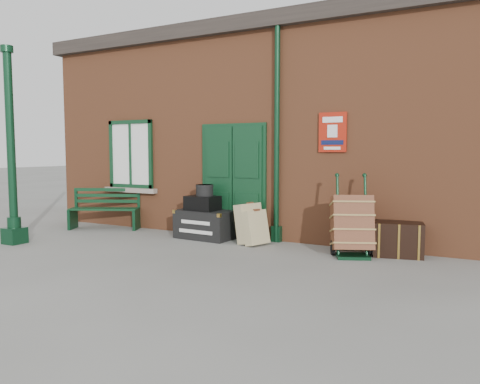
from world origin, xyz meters
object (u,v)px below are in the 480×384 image
Objects in this scene: bench at (105,208)px; dark_trunk at (398,239)px; houdini_trunk at (205,224)px; porter_trolley at (352,225)px.

dark_trunk is (6.21, 0.19, -0.19)m from bench.
bench is 1.39× the size of houdini_trunk.
porter_trolley is at bearing -26.17° from bench.
bench reaches higher than dark_trunk.
bench is 1.17× the size of porter_trolley.
bench is 2.00× the size of dark_trunk.
bench is 6.22m from dark_trunk.
houdini_trunk is 3.63m from dark_trunk.
bench reaches higher than houdini_trunk.
bench is at bearing -175.81° from houdini_trunk.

